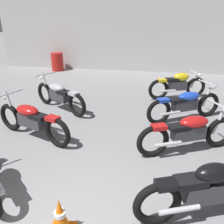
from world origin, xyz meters
TOP-DOWN VIEW (x-y plane):
  - back_wall at (0.00, 9.64)m, footprint 13.38×0.24m
  - motorcycle_left_row_1 at (-1.72, 2.55)m, footprint 2.06×0.99m
  - motorcycle_left_row_2 at (-1.74, 4.25)m, footprint 1.90×1.24m
  - motorcycle_right_row_0 at (1.64, 0.85)m, footprint 1.87×0.83m
  - motorcycle_right_row_1 at (1.64, 2.55)m, footprint 2.02×1.07m
  - motorcycle_right_row_2 at (1.73, 4.12)m, footprint 1.95×1.18m
  - motorcycle_right_row_3 at (1.68, 5.86)m, footprint 1.88×0.81m
  - oil_drum at (-3.72, 8.99)m, footprint 0.59×0.59m
  - traffic_cone at (-0.17, 0.26)m, footprint 0.32×0.32m

SIDE VIEW (x-z plane):
  - traffic_cone at x=-0.17m, z-range -0.01..0.53m
  - oil_drum at x=-3.72m, z-range 0.00..0.85m
  - motorcycle_left_row_1 at x=-1.72m, z-range -0.04..0.94m
  - motorcycle_left_row_2 at x=-1.74m, z-range -0.04..0.94m
  - motorcycle_right_row_1 at x=1.64m, z-range -0.04..0.94m
  - motorcycle_right_row_2 at x=1.73m, z-range -0.04..0.94m
  - motorcycle_right_row_0 at x=1.64m, z-range 0.02..0.90m
  - motorcycle_right_row_3 at x=1.68m, z-range 0.02..0.90m
  - back_wall at x=0.00m, z-range 0.00..3.60m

